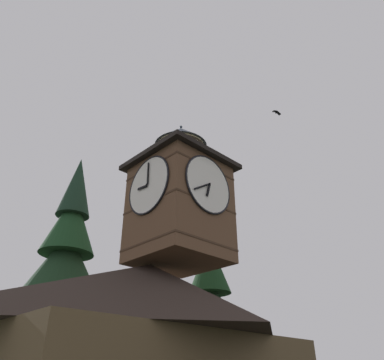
% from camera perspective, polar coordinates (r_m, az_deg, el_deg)
% --- Properties ---
extents(building_main, '(13.64, 9.27, 7.20)m').
position_cam_1_polar(building_main, '(18.04, -6.87, -23.26)').
color(building_main, brown).
rests_on(building_main, ground_plane).
extents(clock_tower, '(4.75, 4.75, 8.12)m').
position_cam_1_polar(clock_tower, '(19.69, -1.86, -2.65)').
color(clock_tower, brown).
rests_on(clock_tower, building_main).
extents(pine_tree_behind, '(6.49, 6.49, 15.07)m').
position_cam_1_polar(pine_tree_behind, '(22.61, -19.51, -17.12)').
color(pine_tree_behind, '#473323').
rests_on(pine_tree_behind, ground_plane).
extents(pine_tree_aside, '(5.35, 5.35, 14.04)m').
position_cam_1_polar(pine_tree_aside, '(26.71, 2.81, -20.02)').
color(pine_tree_aside, '#473323').
rests_on(pine_tree_aside, ground_plane).
extents(moon, '(1.57, 1.57, 1.57)m').
position_cam_1_polar(moon, '(63.80, -16.12, -19.50)').
color(moon, silver).
extents(flying_bird_high, '(0.65, 0.26, 0.14)m').
position_cam_1_polar(flying_bird_high, '(24.36, 12.60, 9.93)').
color(flying_bird_high, black).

